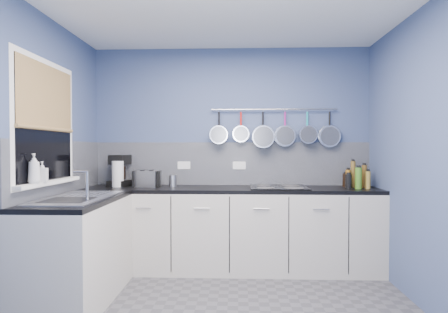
# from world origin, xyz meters

# --- Properties ---
(wall_back) EXTENTS (3.20, 0.02, 2.50)m
(wall_back) POSITION_xyz_m (0.00, 1.51, 1.25)
(wall_back) COLOR #3C4B73
(wall_back) RESTS_ON ground
(wall_front) EXTENTS (3.20, 0.02, 2.50)m
(wall_front) POSITION_xyz_m (0.00, -1.51, 1.25)
(wall_front) COLOR #3C4B73
(wall_front) RESTS_ON ground
(wall_left) EXTENTS (0.02, 3.00, 2.50)m
(wall_left) POSITION_xyz_m (-1.61, 0.00, 1.25)
(wall_left) COLOR #3C4B73
(wall_left) RESTS_ON ground
(wall_right) EXTENTS (0.02, 3.00, 2.50)m
(wall_right) POSITION_xyz_m (1.61, 0.00, 1.25)
(wall_right) COLOR #3C4B73
(wall_right) RESTS_ON ground
(backsplash_back) EXTENTS (3.20, 0.02, 0.50)m
(backsplash_back) POSITION_xyz_m (0.00, 1.49, 1.15)
(backsplash_back) COLOR gray
(backsplash_back) RESTS_ON wall_back
(backsplash_left) EXTENTS (0.02, 1.80, 0.50)m
(backsplash_left) POSITION_xyz_m (-1.59, 0.60, 1.15)
(backsplash_left) COLOR gray
(backsplash_left) RESTS_ON wall_left
(cabinet_run_back) EXTENTS (3.20, 0.60, 0.86)m
(cabinet_run_back) POSITION_xyz_m (0.00, 1.20, 0.43)
(cabinet_run_back) COLOR beige
(cabinet_run_back) RESTS_ON ground
(worktop_back) EXTENTS (3.20, 0.60, 0.04)m
(worktop_back) POSITION_xyz_m (0.00, 1.20, 0.88)
(worktop_back) COLOR black
(worktop_back) RESTS_ON cabinet_run_back
(cabinet_run_left) EXTENTS (0.60, 1.20, 0.86)m
(cabinet_run_left) POSITION_xyz_m (-1.30, 0.30, 0.43)
(cabinet_run_left) COLOR beige
(cabinet_run_left) RESTS_ON ground
(worktop_left) EXTENTS (0.60, 1.20, 0.04)m
(worktop_left) POSITION_xyz_m (-1.30, 0.30, 0.88)
(worktop_left) COLOR black
(worktop_left) RESTS_ON cabinet_run_left
(window_frame) EXTENTS (0.01, 1.00, 1.10)m
(window_frame) POSITION_xyz_m (-1.58, 0.30, 1.55)
(window_frame) COLOR white
(window_frame) RESTS_ON wall_left
(window_glass) EXTENTS (0.01, 0.90, 1.00)m
(window_glass) POSITION_xyz_m (-1.57, 0.30, 1.55)
(window_glass) COLOR black
(window_glass) RESTS_ON wall_left
(bamboo_blind) EXTENTS (0.01, 0.90, 0.55)m
(bamboo_blind) POSITION_xyz_m (-1.56, 0.30, 1.77)
(bamboo_blind) COLOR tan
(bamboo_blind) RESTS_ON wall_left
(window_sill) EXTENTS (0.10, 0.98, 0.03)m
(window_sill) POSITION_xyz_m (-1.55, 0.30, 1.04)
(window_sill) COLOR white
(window_sill) RESTS_ON wall_left
(sink_unit) EXTENTS (0.50, 0.95, 0.01)m
(sink_unit) POSITION_xyz_m (-1.30, 0.30, 0.90)
(sink_unit) COLOR silver
(sink_unit) RESTS_ON worktop_left
(mixer_tap) EXTENTS (0.12, 0.08, 0.26)m
(mixer_tap) POSITION_xyz_m (-1.14, 0.12, 1.03)
(mixer_tap) COLOR silver
(mixer_tap) RESTS_ON worktop_left
(socket_left) EXTENTS (0.15, 0.01, 0.09)m
(socket_left) POSITION_xyz_m (-0.55, 1.48, 1.13)
(socket_left) COLOR white
(socket_left) RESTS_ON backsplash_back
(socket_right) EXTENTS (0.15, 0.01, 0.09)m
(socket_right) POSITION_xyz_m (0.10, 1.48, 1.13)
(socket_right) COLOR white
(socket_right) RESTS_ON backsplash_back
(pot_rail) EXTENTS (1.45, 0.02, 0.02)m
(pot_rail) POSITION_xyz_m (0.50, 1.45, 1.78)
(pot_rail) COLOR silver
(pot_rail) RESTS_ON wall_back
(soap_bottle_a) EXTENTS (0.11, 0.11, 0.24)m
(soap_bottle_a) POSITION_xyz_m (-1.53, 0.03, 1.17)
(soap_bottle_a) COLOR white
(soap_bottle_a) RESTS_ON window_sill
(soap_bottle_b) EXTENTS (0.10, 0.10, 0.17)m
(soap_bottle_b) POSITION_xyz_m (-1.53, 0.15, 1.14)
(soap_bottle_b) COLOR white
(soap_bottle_b) RESTS_ON window_sill
(paper_towel) EXTENTS (0.13, 0.13, 0.29)m
(paper_towel) POSITION_xyz_m (-1.25, 1.22, 1.04)
(paper_towel) COLOR white
(paper_towel) RESTS_ON worktop_back
(coffee_maker) EXTENTS (0.25, 0.27, 0.35)m
(coffee_maker) POSITION_xyz_m (-1.26, 1.31, 1.08)
(coffee_maker) COLOR black
(coffee_maker) RESTS_ON worktop_back
(toaster) EXTENTS (0.31, 0.22, 0.18)m
(toaster) POSITION_xyz_m (-0.93, 1.24, 0.99)
(toaster) COLOR silver
(toaster) RESTS_ON worktop_back
(canister) EXTENTS (0.09, 0.09, 0.13)m
(canister) POSITION_xyz_m (-0.65, 1.28, 0.96)
(canister) COLOR silver
(canister) RESTS_ON worktop_back
(hob) EXTENTS (0.62, 0.54, 0.01)m
(hob) POSITION_xyz_m (0.53, 1.20, 0.91)
(hob) COLOR black
(hob) RESTS_ON worktop_back
(pan_0) EXTENTS (0.21, 0.12, 0.40)m
(pan_0) POSITION_xyz_m (-0.13, 1.44, 1.58)
(pan_0) COLOR silver
(pan_0) RESTS_ON pot_rail
(pan_1) EXTENTS (0.19, 0.07, 0.38)m
(pan_1) POSITION_xyz_m (0.12, 1.44, 1.59)
(pan_1) COLOR silver
(pan_1) RESTS_ON pot_rail
(pan_2) EXTENTS (0.26, 0.12, 0.45)m
(pan_2) POSITION_xyz_m (0.37, 1.44, 1.56)
(pan_2) COLOR silver
(pan_2) RESTS_ON pot_rail
(pan_3) EXTENTS (0.24, 0.07, 0.43)m
(pan_3) POSITION_xyz_m (0.63, 1.44, 1.57)
(pan_3) COLOR silver
(pan_3) RESTS_ON pot_rail
(pan_4) EXTENTS (0.21, 0.11, 0.40)m
(pan_4) POSITION_xyz_m (0.88, 1.44, 1.58)
(pan_4) COLOR silver
(pan_4) RESTS_ON pot_rail
(pan_5) EXTENTS (0.24, 0.05, 0.43)m
(pan_5) POSITION_xyz_m (1.14, 1.44, 1.56)
(pan_5) COLOR silver
(pan_5) RESTS_ON pot_rail
(condiment_0) EXTENTS (0.05, 0.05, 0.13)m
(condiment_0) POSITION_xyz_m (1.44, 1.31, 0.97)
(condiment_0) COLOR #4C190C
(condiment_0) RESTS_ON worktop_back
(condiment_1) EXTENTS (0.07, 0.07, 0.11)m
(condiment_1) POSITION_xyz_m (1.38, 1.32, 0.95)
(condiment_1) COLOR #265919
(condiment_1) RESTS_ON worktop_back
(condiment_2) EXTENTS (0.07, 0.07, 0.15)m
(condiment_2) POSITION_xyz_m (1.28, 1.30, 0.98)
(condiment_2) COLOR black
(condiment_2) RESTS_ON worktop_back
(condiment_3) EXTENTS (0.06, 0.06, 0.25)m
(condiment_3) POSITION_xyz_m (1.46, 1.23, 1.02)
(condiment_3) COLOR brown
(condiment_3) RESTS_ON worktop_back
(condiment_4) EXTENTS (0.05, 0.05, 0.29)m
(condiment_4) POSITION_xyz_m (1.34, 1.24, 1.04)
(condiment_4) COLOR brown
(condiment_4) RESTS_ON worktop_back
(condiment_5) EXTENTS (0.05, 0.05, 0.20)m
(condiment_5) POSITION_xyz_m (1.28, 1.21, 1.00)
(condiment_5) COLOR #8C5914
(condiment_5) RESTS_ON worktop_back
(condiment_6) EXTENTS (0.05, 0.05, 0.19)m
(condiment_6) POSITION_xyz_m (1.47, 1.13, 0.99)
(condiment_6) COLOR olive
(condiment_6) RESTS_ON worktop_back
(condiment_7) EXTENTS (0.07, 0.07, 0.23)m
(condiment_7) POSITION_xyz_m (1.36, 1.11, 1.01)
(condiment_7) COLOR #3F721E
(condiment_7) RESTS_ON worktop_back
(condiment_8) EXTENTS (0.07, 0.07, 0.15)m
(condiment_8) POSITION_xyz_m (1.26, 1.12, 0.98)
(condiment_8) COLOR black
(condiment_8) RESTS_ON worktop_back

